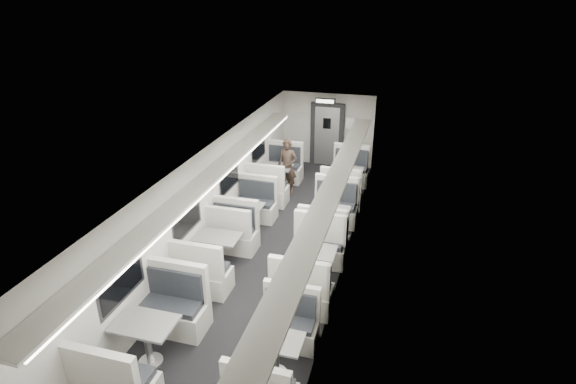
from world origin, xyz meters
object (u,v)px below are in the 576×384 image
Objects in this scene: booth_left_b at (245,219)px; booth_right_d at (276,356)px; booth_left_d at (148,342)px; booth_right_c at (312,266)px; vestibule_door at (327,135)px; booth_left_c at (219,252)px; booth_left_a at (276,178)px; booth_right_b at (329,224)px; exit_sign at (325,101)px; passenger at (287,166)px; booth_right_a at (346,182)px.

booth_left_b is 4.47m from booth_right_d.
booth_right_d is at bearing 8.96° from booth_left_d.
booth_right_c is 6.75m from vestibule_door.
booth_left_c is at bearing 179.32° from booth_right_c.
booth_right_c is at bearing -64.21° from booth_left_a.
exit_sign is at bearing 102.98° from booth_right_b.
passenger reaches higher than booth_left_c.
exit_sign is at bearing 77.70° from booth_left_b.
booth_left_d is at bearing -96.08° from vestibule_door.
booth_right_b is (2.00, 4.56, -0.01)m from booth_left_d.
booth_right_d is at bearing -90.00° from booth_right_a.
booth_right_c is (2.00, -0.02, 0.01)m from booth_left_c.
booth_left_d is 1.42× the size of passenger.
vestibule_door is (1.00, 5.07, 0.66)m from booth_left_b.
booth_left_d is 1.09× the size of vestibule_door.
booth_left_b is 0.97× the size of booth_left_c.
vestibule_door is at bearing 90.00° from exit_sign.
booth_left_d is at bearing -90.00° from booth_left_b.
vestibule_door is at bearing 101.70° from booth_right_b.
passenger reaches higher than booth_left_a.
booth_left_c is 0.96× the size of booth_left_d.
passenger reaches higher than booth_right_b.
booth_left_d is 9.15m from exit_sign.
booth_right_b is at bearing 41.87° from booth_left_c.
booth_right_a reaches higher than booth_left_b.
booth_left_a is 1.40× the size of passenger.
booth_right_d is (2.00, -4.00, -0.03)m from booth_left_b.
booth_left_d reaches higher than booth_right_d.
booth_right_a is 6.89m from booth_right_d.
vestibule_door reaches higher than booth_left_d.
passenger reaches higher than booth_right_d.
vestibule_door reaches higher than booth_right_b.
booth_left_c is (0.00, -1.55, 0.01)m from booth_left_b.
booth_left_a is at bearing -111.77° from vestibule_door.
vestibule_door is (1.00, 2.50, 0.64)m from booth_left_a.
booth_right_d is 8.86m from exit_sign.
booth_left_d reaches higher than booth_left_a.
booth_right_d is at bearing -83.36° from exit_sign.
booth_right_c is 1.39× the size of passenger.
passenger is 2.59m from vestibule_door.
booth_right_b reaches higher than booth_right_d.
booth_right_b is at bearing 90.00° from booth_right_d.
booth_left_d is (0.00, -6.88, 0.01)m from booth_left_a.
passenger is at bearing -104.61° from vestibule_door.
booth_right_c is (2.00, -4.14, -0.00)m from booth_left_a.
booth_right_b reaches higher than booth_right_c.
booth_right_c is 6.51m from exit_sign.
booth_left_c is at bearing 129.18° from booth_right_d.
booth_right_b is (0.00, -2.64, 0.01)m from booth_right_a.
booth_right_d is 1.21× the size of passenger.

